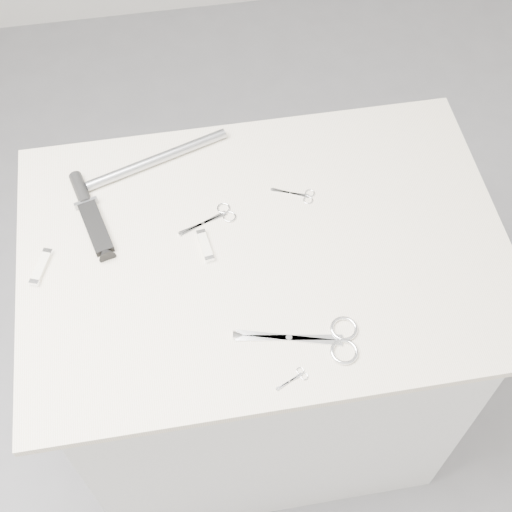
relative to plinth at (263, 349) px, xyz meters
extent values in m
cube|color=gray|center=(0.00, 0.00, -0.46)|extent=(4.00, 4.00, 0.01)
cube|color=silver|center=(0.00, 0.00, 0.00)|extent=(0.90, 0.60, 0.90)
cube|color=beige|center=(0.00, 0.00, 0.46)|extent=(1.00, 0.70, 0.02)
cube|color=white|center=(0.01, -0.21, 0.47)|extent=(0.20, 0.08, 0.00)
cylinder|color=white|center=(0.01, -0.21, 0.47)|extent=(0.01, 0.01, 0.01)
torus|color=white|center=(0.12, -0.21, 0.47)|extent=(0.05, 0.05, 0.01)
torus|color=white|center=(0.10, -0.26, 0.47)|extent=(0.05, 0.05, 0.01)
cube|color=white|center=(-0.12, 0.08, 0.47)|extent=(0.11, 0.06, 0.00)
cylinder|color=white|center=(-0.12, 0.08, 0.47)|extent=(0.01, 0.01, 0.00)
torus|color=white|center=(-0.07, 0.11, 0.47)|extent=(0.03, 0.03, 0.00)
torus|color=white|center=(-0.06, 0.09, 0.47)|extent=(0.03, 0.03, 0.00)
cube|color=white|center=(0.08, 0.13, 0.47)|extent=(0.08, 0.04, 0.00)
cylinder|color=white|center=(0.08, 0.13, 0.47)|extent=(0.00, 0.00, 0.00)
torus|color=white|center=(0.12, 0.12, 0.47)|extent=(0.02, 0.02, 0.00)
torus|color=white|center=(0.11, 0.10, 0.47)|extent=(0.02, 0.02, 0.00)
cube|color=white|center=(-0.01, -0.30, 0.47)|extent=(0.06, 0.03, 0.00)
cylinder|color=white|center=(-0.01, -0.30, 0.47)|extent=(0.00, 0.00, 0.00)
torus|color=white|center=(0.02, -0.28, 0.47)|extent=(0.02, 0.02, 0.00)
torus|color=white|center=(0.02, -0.29, 0.47)|extent=(0.02, 0.02, 0.00)
cube|color=black|center=(-0.34, 0.10, 0.48)|extent=(0.07, 0.14, 0.02)
cube|color=#9A9DA2|center=(-0.35, 0.17, 0.48)|extent=(0.05, 0.02, 0.02)
cylinder|color=black|center=(-0.36, 0.21, 0.48)|extent=(0.05, 0.09, 0.03)
cube|color=silver|center=(-0.45, 0.02, 0.48)|extent=(0.05, 0.08, 0.01)
cube|color=white|center=(-0.44, 0.06, 0.48)|extent=(0.02, 0.02, 0.01)
cube|color=white|center=(-0.46, -0.01, 0.48)|extent=(0.02, 0.02, 0.01)
cube|color=silver|center=(-0.12, 0.02, 0.47)|extent=(0.03, 0.08, 0.01)
cube|color=white|center=(-0.12, 0.05, 0.48)|extent=(0.02, 0.01, 0.01)
cube|color=white|center=(-0.11, -0.02, 0.48)|extent=(0.02, 0.01, 0.01)
cylinder|color=#9A9DA2|center=(-0.19, 0.26, 0.48)|extent=(0.32, 0.13, 0.02)
camera|label=1|loc=(-0.15, -0.80, 1.67)|focal=50.00mm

